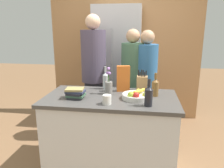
# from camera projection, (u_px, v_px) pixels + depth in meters

# --- Properties ---
(ground_plane) EXTENTS (14.00, 14.00, 0.00)m
(ground_plane) POSITION_uv_depth(u_px,v_px,m) (111.00, 166.00, 2.66)
(ground_plane) COLOR brown
(kitchen_island) EXTENTS (1.47, 0.78, 0.89)m
(kitchen_island) POSITION_uv_depth(u_px,v_px,m) (111.00, 133.00, 2.54)
(kitchen_island) COLOR silver
(kitchen_island) RESTS_ON ground_plane
(back_wall_wood) EXTENTS (2.67, 0.12, 2.60)m
(back_wall_wood) POSITION_uv_depth(u_px,v_px,m) (125.00, 46.00, 3.96)
(back_wall_wood) COLOR #AD7A4C
(back_wall_wood) RESTS_ON ground_plane
(refrigerator) EXTENTS (0.76, 0.62, 1.97)m
(refrigerator) POSITION_uv_depth(u_px,v_px,m) (118.00, 67.00, 3.70)
(refrigerator) COLOR #B7B7BC
(refrigerator) RESTS_ON ground_plane
(fruit_bowl) EXTENTS (0.30, 0.30, 0.10)m
(fruit_bowl) POSITION_uv_depth(u_px,v_px,m) (136.00, 96.00, 2.34)
(fruit_bowl) COLOR silver
(fruit_bowl) RESTS_ON kitchen_island
(knife_block) EXTENTS (0.13, 0.11, 0.26)m
(knife_block) POSITION_uv_depth(u_px,v_px,m) (142.00, 83.00, 2.62)
(knife_block) COLOR tan
(knife_block) RESTS_ON kitchen_island
(flower_vase) EXTENTS (0.08, 0.08, 0.31)m
(flower_vase) POSITION_uv_depth(u_px,v_px,m) (109.00, 85.00, 2.51)
(flower_vase) COLOR gray
(flower_vase) RESTS_ON kitchen_island
(cereal_box) EXTENTS (0.16, 0.09, 0.31)m
(cereal_box) POSITION_uv_depth(u_px,v_px,m) (123.00, 79.00, 2.60)
(cereal_box) COLOR orange
(cereal_box) RESTS_ON kitchen_island
(coffee_mug) EXTENTS (0.09, 0.12, 0.10)m
(coffee_mug) POSITION_uv_depth(u_px,v_px,m) (107.00, 100.00, 2.18)
(coffee_mug) COLOR silver
(coffee_mug) RESTS_ON kitchen_island
(book_stack) EXTENTS (0.21, 0.17, 0.11)m
(book_stack) POSITION_uv_depth(u_px,v_px,m) (75.00, 93.00, 2.36)
(book_stack) COLOR #232328
(book_stack) RESTS_ON kitchen_island
(bottle_oil) EXTENTS (0.08, 0.08, 0.26)m
(bottle_oil) POSITION_uv_depth(u_px,v_px,m) (155.00, 87.00, 2.43)
(bottle_oil) COLOR brown
(bottle_oil) RESTS_ON kitchen_island
(bottle_vinegar) EXTENTS (0.07, 0.07, 0.28)m
(bottle_vinegar) POSITION_uv_depth(u_px,v_px,m) (105.00, 80.00, 2.72)
(bottle_vinegar) COLOR #B2BCC1
(bottle_vinegar) RESTS_ON kitchen_island
(bottle_wine) EXTENTS (0.08, 0.08, 0.27)m
(bottle_wine) POSITION_uv_depth(u_px,v_px,m) (149.00, 96.00, 2.12)
(bottle_wine) COLOR black
(bottle_wine) RESTS_ON kitchen_island
(person_at_sink) EXTENTS (0.35, 0.35, 1.82)m
(person_at_sink) POSITION_uv_depth(u_px,v_px,m) (94.00, 71.00, 3.15)
(person_at_sink) COLOR #383842
(person_at_sink) RESTS_ON ground_plane
(person_in_blue) EXTENTS (0.31, 0.31, 1.62)m
(person_in_blue) POSITION_uv_depth(u_px,v_px,m) (132.00, 80.00, 3.09)
(person_in_blue) COLOR #383842
(person_in_blue) RESTS_ON ground_plane
(person_in_red_tee) EXTENTS (0.30, 0.30, 1.60)m
(person_in_red_tee) POSITION_uv_depth(u_px,v_px,m) (146.00, 81.00, 3.04)
(person_in_red_tee) COLOR #383842
(person_in_red_tee) RESTS_ON ground_plane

